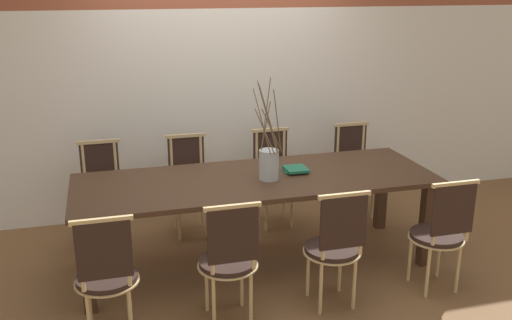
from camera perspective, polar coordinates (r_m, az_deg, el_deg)
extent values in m
plane|color=brown|center=(4.95, 0.00, -10.24)|extent=(16.00, 16.00, 0.00)
cube|color=white|center=(5.82, -3.49, 4.76)|extent=(12.00, 0.06, 2.05)
cube|color=#422B1C|center=(4.65, 0.00, -2.00)|extent=(2.93, 1.01, 0.04)
cube|color=#422B1C|center=(4.30, -16.57, -10.12)|extent=(0.09, 0.09, 0.73)
cube|color=#422B1C|center=(4.98, 16.64, -6.19)|extent=(0.09, 0.09, 0.73)
cube|color=#422B1C|center=(5.02, -16.51, -6.00)|extent=(0.09, 0.09, 0.73)
cube|color=#422B1C|center=(5.62, 12.42, -3.13)|extent=(0.09, 0.09, 0.73)
cylinder|color=black|center=(3.95, -14.70, -11.31)|extent=(0.40, 0.40, 0.04)
cylinder|color=tan|center=(3.96, -14.67, -11.61)|extent=(0.42, 0.42, 0.01)
cylinder|color=tan|center=(4.18, -16.33, -13.36)|extent=(0.03, 0.03, 0.42)
cylinder|color=tan|center=(4.18, -12.67, -13.08)|extent=(0.03, 0.03, 0.42)
cylinder|color=tan|center=(3.95, -12.44, -14.96)|extent=(0.03, 0.03, 0.42)
cylinder|color=tan|center=(3.69, -17.14, -9.22)|extent=(0.03, 0.03, 0.48)
cylinder|color=tan|center=(3.68, -12.74, -8.88)|extent=(0.03, 0.03, 0.48)
cube|color=black|center=(3.67, -14.97, -8.76)|extent=(0.34, 0.02, 0.38)
cube|color=tan|center=(3.59, -15.22, -5.86)|extent=(0.38, 0.03, 0.03)
cylinder|color=black|center=(4.02, -2.84, -10.16)|extent=(0.40, 0.40, 0.04)
cylinder|color=tan|center=(4.03, -2.83, -10.46)|extent=(0.42, 0.42, 0.01)
cylinder|color=tan|center=(4.22, -4.96, -12.32)|extent=(0.03, 0.03, 0.42)
cylinder|color=tan|center=(4.27, -1.44, -11.90)|extent=(0.03, 0.03, 0.42)
cylinder|color=tan|center=(4.00, -4.24, -14.12)|extent=(0.03, 0.03, 0.42)
cylinder|color=tan|center=(4.05, -0.52, -13.64)|extent=(0.03, 0.03, 0.42)
cylinder|color=tan|center=(3.73, -4.44, -8.10)|extent=(0.03, 0.03, 0.48)
cylinder|color=tan|center=(3.79, -0.24, -7.63)|extent=(0.03, 0.03, 0.48)
cube|color=black|center=(3.74, -2.31, -7.57)|extent=(0.34, 0.02, 0.38)
cube|color=tan|center=(3.67, -2.36, -4.71)|extent=(0.38, 0.03, 0.03)
cylinder|color=black|center=(4.24, 7.61, -8.79)|extent=(0.40, 0.40, 0.04)
cylinder|color=tan|center=(4.25, 7.59, -9.07)|extent=(0.42, 0.42, 0.01)
cylinder|color=tan|center=(4.41, 5.23, -10.97)|extent=(0.03, 0.03, 0.42)
cylinder|color=tan|center=(4.50, 8.39, -10.48)|extent=(0.03, 0.03, 0.42)
cylinder|color=tan|center=(4.19, 6.50, -12.58)|extent=(0.03, 0.03, 0.42)
cylinder|color=tan|center=(4.29, 9.81, -12.02)|extent=(0.03, 0.03, 0.42)
cylinder|color=tan|center=(3.94, 6.82, -6.76)|extent=(0.03, 0.03, 0.48)
cylinder|color=tan|center=(4.05, 10.53, -6.26)|extent=(0.03, 0.03, 0.48)
cube|color=black|center=(3.98, 8.75, -6.22)|extent=(0.34, 0.02, 0.38)
cube|color=tan|center=(3.90, 8.85, -3.51)|extent=(0.38, 0.03, 0.03)
cylinder|color=black|center=(4.62, 17.59, -7.19)|extent=(0.40, 0.40, 0.04)
cylinder|color=tan|center=(4.63, 17.57, -7.46)|extent=(0.42, 0.42, 0.01)
cylinder|color=tan|center=(4.75, 15.15, -9.32)|extent=(0.03, 0.03, 0.42)
cylinder|color=tan|center=(4.88, 17.83, -8.82)|extent=(0.03, 0.03, 0.42)
cylinder|color=tan|center=(4.56, 16.81, -10.69)|extent=(0.03, 0.03, 0.42)
cylinder|color=tan|center=(4.69, 19.56, -10.12)|extent=(0.03, 0.03, 0.42)
cylinder|color=tan|center=(4.32, 17.54, -5.24)|extent=(0.03, 0.03, 0.48)
cylinder|color=tan|center=(4.47, 20.58, -4.77)|extent=(0.03, 0.03, 0.48)
cube|color=black|center=(4.38, 19.15, -4.74)|extent=(0.34, 0.02, 0.38)
cube|color=tan|center=(4.32, 19.37, -2.26)|extent=(0.38, 0.03, 0.03)
cylinder|color=black|center=(5.31, -15.10, -3.70)|extent=(0.40, 0.40, 0.04)
cylinder|color=tan|center=(5.32, -15.08, -3.94)|extent=(0.42, 0.42, 0.01)
cylinder|color=tan|center=(5.28, -13.46, -6.40)|extent=(0.03, 0.03, 0.42)
cylinder|color=tan|center=(5.28, -16.29, -6.63)|extent=(0.03, 0.03, 0.42)
cylinder|color=tan|center=(5.52, -13.58, -5.34)|extent=(0.03, 0.03, 0.42)
cylinder|color=tan|center=(5.52, -16.29, -5.55)|extent=(0.03, 0.03, 0.42)
cylinder|color=tan|center=(5.39, -13.85, -0.41)|extent=(0.03, 0.03, 0.48)
cylinder|color=tan|center=(5.39, -16.83, -0.64)|extent=(0.03, 0.03, 0.48)
cube|color=black|center=(5.39, -15.36, -0.27)|extent=(0.34, 0.02, 0.38)
cube|color=tan|center=(5.33, -15.53, 1.77)|extent=(0.38, 0.03, 0.03)
cylinder|color=black|center=(5.36, -6.60, -2.99)|extent=(0.40, 0.40, 0.04)
cylinder|color=tan|center=(5.37, -6.60, -3.22)|extent=(0.42, 0.42, 0.01)
cylinder|color=tan|center=(5.35, -4.91, -5.64)|extent=(0.03, 0.03, 0.42)
cylinder|color=tan|center=(5.31, -7.69, -5.90)|extent=(0.03, 0.03, 0.42)
cylinder|color=tan|center=(5.58, -5.41, -4.62)|extent=(0.03, 0.03, 0.42)
cylinder|color=tan|center=(5.55, -8.07, -4.86)|extent=(0.03, 0.03, 0.42)
cylinder|color=tan|center=(5.46, -5.53, 0.27)|extent=(0.03, 0.03, 0.48)
cylinder|color=tan|center=(5.42, -8.45, 0.03)|extent=(0.03, 0.03, 0.48)
cube|color=black|center=(5.44, -7.00, 0.40)|extent=(0.34, 0.02, 0.38)
cube|color=tan|center=(5.38, -7.07, 2.43)|extent=(0.38, 0.03, 0.03)
cylinder|color=black|center=(5.54, 1.93, -2.21)|extent=(0.40, 0.40, 0.04)
cylinder|color=tan|center=(5.55, 1.93, -2.43)|extent=(0.42, 0.42, 0.01)
cylinder|color=tan|center=(5.54, 3.60, -4.75)|extent=(0.03, 0.03, 0.42)
cylinder|color=tan|center=(5.47, 1.00, -5.03)|extent=(0.03, 0.03, 0.42)
cylinder|color=tan|center=(5.77, 2.76, -3.81)|extent=(0.03, 0.03, 0.42)
cylinder|color=tan|center=(5.70, 0.26, -4.06)|extent=(0.03, 0.03, 0.42)
cylinder|color=tan|center=(5.65, 2.80, 0.93)|extent=(0.03, 0.03, 0.48)
cylinder|color=tan|center=(5.58, 0.06, 0.71)|extent=(0.03, 0.03, 0.48)
cube|color=black|center=(5.61, 1.43, 1.07)|extent=(0.34, 0.02, 0.38)
cube|color=tan|center=(5.55, 1.46, 3.04)|extent=(0.38, 0.03, 0.03)
cylinder|color=black|center=(5.84, 9.98, -1.42)|extent=(0.40, 0.40, 0.04)
cylinder|color=tan|center=(5.85, 9.97, -1.64)|extent=(0.42, 0.42, 0.01)
cylinder|color=tan|center=(5.86, 11.55, -3.82)|extent=(0.03, 0.03, 0.42)
cylinder|color=tan|center=(5.75, 9.23, -4.10)|extent=(0.03, 0.03, 0.42)
cylinder|color=tan|center=(6.08, 10.46, -2.97)|extent=(0.03, 0.03, 0.42)
cylinder|color=tan|center=(5.97, 8.20, -3.22)|extent=(0.03, 0.03, 0.42)
cylinder|color=tan|center=(5.97, 10.64, 1.54)|extent=(0.03, 0.03, 0.48)
cylinder|color=tan|center=(5.85, 8.16, 1.35)|extent=(0.03, 0.03, 0.48)
cube|color=black|center=(5.91, 9.40, 1.68)|extent=(0.34, 0.02, 0.38)
cube|color=tan|center=(5.85, 9.52, 3.55)|extent=(0.38, 0.03, 0.03)
cylinder|color=#B2BCC1|center=(4.57, 1.30, -0.48)|extent=(0.16, 0.16, 0.24)
cylinder|color=brown|center=(4.39, 1.17, 4.25)|extent=(0.15, 0.08, 0.57)
cylinder|color=brown|center=(4.41, 1.63, 2.93)|extent=(0.17, 0.01, 0.36)
cylinder|color=brown|center=(4.50, 1.00, 4.61)|extent=(0.09, 0.04, 0.57)
cylinder|color=brown|center=(4.44, 2.14, 4.01)|extent=(0.11, 0.11, 0.51)
cylinder|color=brown|center=(4.41, 0.88, 2.88)|extent=(0.14, 0.12, 0.35)
cylinder|color=brown|center=(4.41, 0.60, 3.85)|extent=(0.11, 0.16, 0.50)
cylinder|color=brown|center=(4.39, 1.31, 4.12)|extent=(0.16, 0.06, 0.55)
cylinder|color=brown|center=(4.52, 0.98, 3.45)|extent=(0.09, 0.04, 0.38)
cube|color=#1E6B4C|center=(4.81, 3.92, -1.05)|extent=(0.21, 0.16, 0.01)
cube|color=#1E6B4C|center=(4.79, 4.02, -0.90)|extent=(0.18, 0.20, 0.02)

